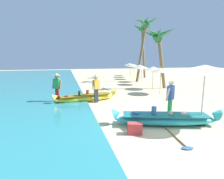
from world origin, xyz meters
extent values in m
plane|color=beige|center=(0.00, 0.00, 0.00)|extent=(80.00, 80.00, 0.00)
ellipsoid|color=#33B2BC|center=(0.06, -0.22, 0.20)|extent=(3.92, 1.84, 0.40)
cone|color=#33B2BC|center=(1.86, -0.75, 0.45)|extent=(0.54, 0.57, 0.54)
cone|color=#33B2BC|center=(-1.74, 0.31, 0.45)|extent=(0.54, 0.57, 0.54)
cube|color=#1C6267|center=(0.06, -0.22, 0.40)|extent=(3.33, 1.68, 0.04)
cylinder|color=#386699|center=(-1.02, 0.11, 0.45)|extent=(0.24, 0.24, 0.10)
cylinder|color=#386699|center=(-0.39, -0.14, 0.57)|extent=(0.19, 0.19, 0.34)
sphere|color=tan|center=(0.20, -0.38, 0.49)|extent=(0.17, 0.17, 0.17)
cylinder|color=silver|center=(0.77, -0.41, 0.45)|extent=(0.28, 0.28, 0.10)
ellipsoid|color=yellow|center=(-2.48, 4.44, 0.20)|extent=(3.68, 1.35, 0.41)
cone|color=yellow|center=(-0.75, 4.79, 0.46)|extent=(0.47, 0.46, 0.46)
cone|color=yellow|center=(-4.20, 4.09, 0.46)|extent=(0.47, 0.46, 0.46)
cube|color=olive|center=(-2.48, 4.44, 0.41)|extent=(3.11, 1.25, 0.04)
cylinder|color=#B74C38|center=(-3.56, 4.11, 0.46)|extent=(0.26, 0.26, 0.10)
cylinder|color=#2D2D33|center=(-2.88, 4.31, 0.55)|extent=(0.13, 0.13, 0.28)
cylinder|color=#B74C38|center=(-2.36, 4.57, 0.54)|extent=(0.19, 0.19, 0.27)
cylinder|color=#B74C38|center=(-1.76, 4.56, 0.46)|extent=(0.25, 0.25, 0.10)
cylinder|color=#333842|center=(-1.86, 4.07, 0.40)|extent=(0.14, 0.14, 0.81)
cylinder|color=#333842|center=(-1.98, 4.01, 0.40)|extent=(0.14, 0.14, 0.81)
cube|color=gold|center=(-1.92, 4.04, 1.07)|extent=(0.42, 0.35, 0.52)
cylinder|color=beige|center=(-1.70, 4.12, 1.02)|extent=(0.16, 0.21, 0.48)
cylinder|color=beige|center=(-2.12, 3.92, 1.02)|extent=(0.16, 0.21, 0.48)
sphere|color=beige|center=(-1.92, 4.04, 1.45)|extent=(0.22, 0.22, 0.22)
cylinder|color=tan|center=(-1.92, 4.04, 1.53)|extent=(0.44, 0.44, 0.02)
cone|color=tan|center=(-1.92, 4.04, 1.60)|extent=(0.26, 0.26, 0.12)
cylinder|color=green|center=(0.64, 0.45, 0.41)|extent=(0.14, 0.14, 0.82)
cylinder|color=green|center=(0.76, 0.54, 0.41)|extent=(0.14, 0.14, 0.82)
cube|color=#3356B2|center=(0.70, 0.50, 1.12)|extent=(0.42, 0.39, 0.60)
cylinder|color=beige|center=(0.50, 0.37, 1.07)|extent=(0.19, 0.21, 0.55)
cylinder|color=beige|center=(0.87, 0.65, 1.07)|extent=(0.19, 0.21, 0.55)
sphere|color=beige|center=(0.70, 0.50, 1.54)|extent=(0.22, 0.22, 0.22)
cylinder|color=#B2383D|center=(-4.05, 4.51, 0.43)|extent=(0.14, 0.14, 0.86)
cylinder|color=#B2383D|center=(-4.17, 4.58, 0.43)|extent=(0.14, 0.14, 0.86)
cube|color=green|center=(-4.11, 4.55, 1.14)|extent=(0.42, 0.37, 0.56)
cylinder|color=#9E7051|center=(-3.92, 4.42, 1.09)|extent=(0.17, 0.21, 0.51)
cylinder|color=#9E7051|center=(-4.32, 4.64, 1.09)|extent=(0.17, 0.21, 0.51)
sphere|color=#9E7051|center=(-4.11, 4.55, 1.54)|extent=(0.22, 0.22, 0.22)
cylinder|color=tan|center=(-4.11, 4.55, 1.62)|extent=(0.44, 0.44, 0.02)
cone|color=tan|center=(-4.11, 4.55, 1.69)|extent=(0.26, 0.26, 0.12)
cylinder|color=#B7B7BC|center=(1.41, -0.57, 1.15)|extent=(0.05, 0.05, 2.30)
cone|color=silver|center=(1.41, -0.57, 2.17)|extent=(2.28, 2.28, 0.30)
cylinder|color=#333338|center=(1.41, -0.57, 0.03)|extent=(0.36, 0.36, 0.06)
cylinder|color=#8E6B47|center=(3.06, 5.54, 0.95)|extent=(0.04, 0.04, 1.90)
cone|color=beige|center=(3.06, 5.54, 1.75)|extent=(1.60, 1.60, 0.32)
cylinder|color=#8E6B47|center=(3.53, 7.64, 0.95)|extent=(0.04, 0.04, 1.90)
cone|color=beige|center=(3.53, 7.64, 1.75)|extent=(1.60, 1.60, 0.32)
cylinder|color=#8E6B47|center=(3.66, 10.33, 0.95)|extent=(0.04, 0.04, 1.90)
cone|color=beige|center=(3.66, 10.33, 1.75)|extent=(1.60, 1.60, 0.32)
cylinder|color=#8E6B47|center=(4.34, 12.44, 0.95)|extent=(0.04, 0.04, 1.90)
cone|color=beige|center=(4.34, 12.44, 1.75)|extent=(1.60, 1.60, 0.32)
cylinder|color=#8E6B47|center=(4.62, 15.09, 0.95)|extent=(0.04, 0.04, 1.90)
cone|color=beige|center=(4.62, 15.09, 1.75)|extent=(1.60, 1.60, 0.32)
cylinder|color=#8E6B47|center=(5.19, 17.48, 0.95)|extent=(0.04, 0.04, 1.90)
cone|color=beige|center=(5.19, 17.48, 1.75)|extent=(1.60, 1.60, 0.32)
cylinder|color=#8E6B47|center=(5.86, 19.88, 0.95)|extent=(0.04, 0.04, 1.90)
cone|color=beige|center=(5.86, 19.88, 1.75)|extent=(1.60, 1.60, 0.32)
cylinder|color=brown|center=(6.65, 16.65, 3.42)|extent=(0.88, 0.28, 6.85)
cone|color=#287033|center=(6.87, 16.68, 6.72)|extent=(1.96, 0.48, 0.74)
cone|color=#287033|center=(6.65, 17.03, 6.64)|extent=(1.37, 1.63, 0.97)
cone|color=#287033|center=(6.06, 17.08, 6.59)|extent=(1.33, 1.77, 1.13)
cone|color=#287033|center=(5.91, 16.65, 6.59)|extent=(1.57, 0.39, 1.08)
cone|color=#287033|center=(6.19, 16.27, 6.63)|extent=(0.92, 1.53, 0.98)
cone|color=#287033|center=(6.62, 16.25, 6.65)|extent=(1.29, 1.65, 0.95)
cylinder|color=brown|center=(4.35, 7.79, 2.38)|extent=(1.12, 0.28, 4.81)
cone|color=#287033|center=(4.42, 7.75, 4.55)|extent=(1.81, 0.51, 1.04)
cone|color=#287033|center=(4.17, 8.14, 4.52)|extent=(1.15, 1.44, 1.07)
cone|color=#287033|center=(3.82, 8.23, 4.59)|extent=(0.74, 1.68, 0.92)
cone|color=#287033|center=(3.47, 8.04, 4.51)|extent=(1.80, 1.19, 1.14)
cone|color=#287033|center=(3.47, 7.63, 4.65)|extent=(1.83, 0.93, 0.76)
cone|color=#287033|center=(3.80, 7.37, 4.46)|extent=(0.81, 1.58, 1.20)
cone|color=#287033|center=(4.23, 7.39, 4.60)|extent=(1.38, 1.71, 0.91)
cylinder|color=brown|center=(4.63, 12.63, 3.35)|extent=(1.22, 0.28, 6.74)
cone|color=#337F3D|center=(5.56, 12.59, 6.47)|extent=(1.67, 0.49, 1.07)
cone|color=#337F3D|center=(5.34, 12.93, 6.45)|extent=(1.15, 1.31, 1.07)
cone|color=#337F3D|center=(5.00, 13.16, 6.40)|extent=(0.70, 1.93, 1.27)
cone|color=#337F3D|center=(4.67, 12.88, 6.57)|extent=(1.78, 1.25, 0.82)
cone|color=#337F3D|center=(4.65, 12.41, 6.42)|extent=(1.75, 1.10, 1.22)
cone|color=#337F3D|center=(4.95, 12.17, 6.59)|extent=(0.90, 1.82, 0.75)
cone|color=#337F3D|center=(5.41, 12.23, 6.47)|extent=(1.40, 1.67, 1.10)
cube|color=#C63838|center=(-1.40, -0.72, 0.19)|extent=(0.55, 0.41, 0.38)
cylinder|color=#8E6B47|center=(-0.21, -1.27, 0.03)|extent=(0.27, 1.66, 0.05)
ellipsoid|color=#2D60B7|center=(-0.32, -2.09, 0.03)|extent=(0.38, 0.25, 0.03)
camera|label=1|loc=(-3.60, -6.17, 2.53)|focal=28.83mm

